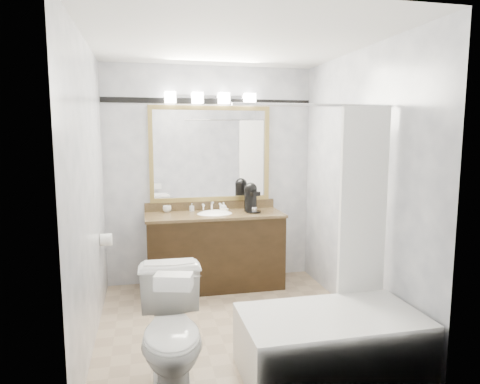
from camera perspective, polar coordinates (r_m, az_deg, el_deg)
room at (r=3.74m, az=-0.93°, el=0.32°), size 2.42×2.62×2.52m
vanity at (r=4.88m, az=-3.36°, el=-7.58°), size 1.53×0.58×0.97m
mirror at (r=4.97m, az=-3.96°, el=5.07°), size 1.40×0.04×1.10m
vanity_light_bar at (r=4.93m, az=-3.93°, el=12.41°), size 1.02×0.14×0.12m
accent_stripe at (r=4.99m, az=-4.05°, el=11.97°), size 2.40×0.01×0.06m
bathtub at (r=3.36m, az=12.24°, el=-18.08°), size 1.30×0.75×1.96m
tp_roll at (r=4.43m, az=-17.41°, el=-6.08°), size 0.11×0.12×0.12m
toilet at (r=3.06m, az=-8.99°, el=-18.14°), size 0.47×0.80×0.81m
tissue_box at (r=2.66m, az=-8.85°, el=-11.69°), size 0.25×0.18×0.09m
coffee_maker at (r=4.86m, az=1.46°, el=-0.64°), size 0.18×0.22×0.34m
cup_left at (r=4.92m, az=-9.70°, el=-2.24°), size 0.11×0.11×0.07m
soap_bottle_a at (r=4.95m, az=-6.45°, el=-2.02°), size 0.05×0.05×0.09m
soap_bottle_b at (r=4.96m, az=-2.21°, el=-1.93°), size 0.08×0.08×0.10m
soap_bar at (r=4.92m, az=-2.09°, el=-2.41°), size 0.10×0.09×0.03m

